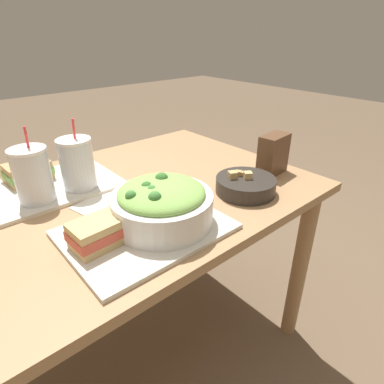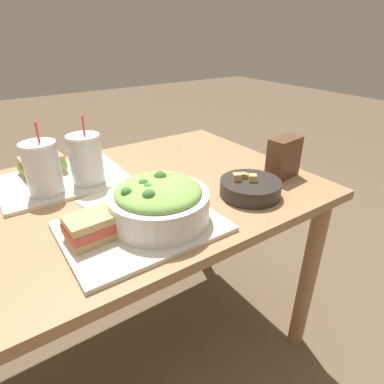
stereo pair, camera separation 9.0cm
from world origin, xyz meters
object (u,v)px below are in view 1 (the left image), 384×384
Objects in this scene: drink_cup_dark at (33,177)px; drink_cup_red at (78,165)px; baguette_near at (133,197)px; baguette_far at (19,170)px; salad_bowl at (162,203)px; sandwich_near at (98,233)px; chip_bag at (273,154)px; sandwich_far at (28,172)px; soup_bowl at (245,185)px; napkin_folded at (106,202)px.

drink_cup_red is at bearing -0.00° from drink_cup_dark.
baguette_near is 1.21× the size of baguette_far.
sandwich_near is (-0.17, 0.02, -0.02)m from salad_bowl.
chip_bag is at bearing 2.60° from salad_bowl.
baguette_far is at bearing 137.80° from chip_bag.
drink_cup_dark is at bearing 27.51° from baguette_near.
sandwich_far is 1.29× the size of baguette_far.
baguette_near is at bearing 30.57° from sandwich_near.
baguette_far is (-0.20, 0.53, -0.03)m from salad_bowl.
soup_bowl is 1.34× the size of chip_bag.
sandwich_near is at bearing -83.48° from drink_cup_dark.
drink_cup_dark is (-0.19, 0.21, 0.05)m from baguette_near.
napkin_folded is at bearing 10.59° from baguette_near.
baguette_near is 0.41m from sandwich_far.
soup_bowl is 0.20m from chip_bag.
drink_cup_dark is at bearing 121.57° from salad_bowl.
drink_cup_red is at bearing 102.56° from salad_bowl.
salad_bowl is 0.31m from soup_bowl.
sandwich_far is 1.03× the size of chip_bag.
napkin_folded is (-0.37, 0.23, -0.03)m from soup_bowl.
salad_bowl is at bearing -58.43° from drink_cup_dark.
drink_cup_dark is 0.13m from drink_cup_red.
sandwich_far is 0.65× the size of drink_cup_dark.
soup_bowl is at bearing -3.03° from salad_bowl.
napkin_folded is at bearing 155.21° from chip_bag.
soup_bowl and baguette_near have the same top height.
soup_bowl is 1.30× the size of sandwich_far.
sandwich_near is 0.52m from baguette_far.
drink_cup_red reaches higher than napkin_folded.
sandwich_far is 0.72× the size of napkin_folded.
salad_bowl is at bearing -75.43° from napkin_folded.
drink_cup_dark is (-0.04, 0.32, 0.04)m from sandwich_near.
sandwich_near is 0.23m from napkin_folded.
drink_cup_red is (0.10, 0.32, 0.04)m from sandwich_near.
napkin_folded is (0.12, 0.19, -0.04)m from sandwich_near.
baguette_far is at bearing 114.38° from napkin_folded.
soup_bowl is 0.94× the size of napkin_folded.
chip_bag reaches higher than napkin_folded.
drink_cup_red is 0.66m from chip_bag.
baguette_near is (-0.33, 0.14, 0.01)m from soup_bowl.
sandwich_near is (-0.48, 0.03, 0.02)m from soup_bowl.
drink_cup_red is at bearing 1.43° from baguette_near.
sandwich_far is 0.20m from drink_cup_red.
chip_bag is (0.70, -0.51, 0.03)m from baguette_far.
chip_bag is at bearing -38.76° from sandwich_far.
baguette_near is at bearing 162.83° from chip_bag.
sandwich_near is 0.33m from drink_cup_dark.
sandwich_far is 0.16m from drink_cup_dark.
soup_bowl is at bearing -50.07° from sandwich_far.
sandwich_near is 0.60× the size of drink_cup_red.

